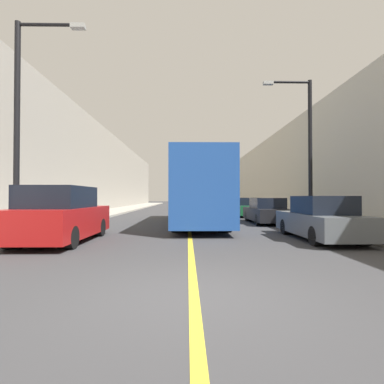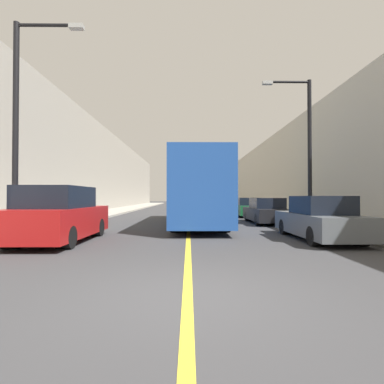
{
  "view_description": "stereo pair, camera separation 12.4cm",
  "coord_description": "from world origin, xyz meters",
  "px_view_note": "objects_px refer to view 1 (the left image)",
  "views": [
    {
      "loc": [
        -0.1,
        -4.57,
        1.53
      ],
      "look_at": [
        0.25,
        17.78,
        1.9
      ],
      "focal_mm": 28.0,
      "sensor_mm": 36.0,
      "label": 1
    },
    {
      "loc": [
        0.02,
        -4.57,
        1.53
      ],
      "look_at": [
        0.25,
        17.78,
        1.9
      ],
      "focal_mm": 28.0,
      "sensor_mm": 36.0,
      "label": 2
    }
  ],
  "objects_px": {
    "car_right_near": "(320,220)",
    "car_right_far": "(247,208)",
    "street_lamp_right": "(306,142)",
    "parked_suv_left": "(61,216)",
    "street_lamp_left": "(23,114)",
    "bus": "(198,191)",
    "car_right_mid": "(266,212)"
  },
  "relations": [
    {
      "from": "car_right_near",
      "to": "bus",
      "type": "bearing_deg",
      "value": 125.19
    },
    {
      "from": "car_right_mid",
      "to": "street_lamp_right",
      "type": "height_order",
      "value": "street_lamp_right"
    },
    {
      "from": "car_right_near",
      "to": "car_right_mid",
      "type": "xyz_separation_m",
      "value": [
        -0.18,
        6.64,
        -0.04
      ]
    },
    {
      "from": "car_right_far",
      "to": "bus",
      "type": "bearing_deg",
      "value": -121.03
    },
    {
      "from": "car_right_mid",
      "to": "car_right_far",
      "type": "xyz_separation_m",
      "value": [
        0.1,
        6.04,
        -0.0
      ]
    },
    {
      "from": "street_lamp_right",
      "to": "car_right_far",
      "type": "bearing_deg",
      "value": 98.81
    },
    {
      "from": "car_right_far",
      "to": "street_lamp_left",
      "type": "distance_m",
      "value": 16.93
    },
    {
      "from": "bus",
      "to": "car_right_near",
      "type": "bearing_deg",
      "value": -54.81
    },
    {
      "from": "car_right_near",
      "to": "street_lamp_left",
      "type": "bearing_deg",
      "value": -179.67
    },
    {
      "from": "parked_suv_left",
      "to": "bus",
      "type": "bearing_deg",
      "value": 52.23
    },
    {
      "from": "car_right_near",
      "to": "car_right_mid",
      "type": "relative_size",
      "value": 1.0
    },
    {
      "from": "car_right_near",
      "to": "car_right_far",
      "type": "distance_m",
      "value": 12.68
    },
    {
      "from": "parked_suv_left",
      "to": "car_right_far",
      "type": "relative_size",
      "value": 1.01
    },
    {
      "from": "car_right_far",
      "to": "street_lamp_right",
      "type": "xyz_separation_m",
      "value": [
        1.3,
        -8.38,
        3.64
      ]
    },
    {
      "from": "car_right_far",
      "to": "street_lamp_right",
      "type": "distance_m",
      "value": 9.23
    },
    {
      "from": "car_right_near",
      "to": "street_lamp_right",
      "type": "height_order",
      "value": "street_lamp_right"
    },
    {
      "from": "parked_suv_left",
      "to": "street_lamp_left",
      "type": "relative_size",
      "value": 0.62
    },
    {
      "from": "car_right_near",
      "to": "street_lamp_right",
      "type": "distance_m",
      "value": 5.75
    },
    {
      "from": "parked_suv_left",
      "to": "car_right_near",
      "type": "bearing_deg",
      "value": 2.7
    },
    {
      "from": "car_right_mid",
      "to": "street_lamp_left",
      "type": "relative_size",
      "value": 0.61
    },
    {
      "from": "car_right_far",
      "to": "car_right_near",
      "type": "bearing_deg",
      "value": -89.65
    },
    {
      "from": "car_right_far",
      "to": "car_right_mid",
      "type": "bearing_deg",
      "value": -90.96
    },
    {
      "from": "bus",
      "to": "car_right_mid",
      "type": "relative_size",
      "value": 2.46
    },
    {
      "from": "bus",
      "to": "car_right_mid",
      "type": "distance_m",
      "value": 4.22
    },
    {
      "from": "bus",
      "to": "car_right_far",
      "type": "xyz_separation_m",
      "value": [
        4.08,
        6.78,
        -1.21
      ]
    },
    {
      "from": "bus",
      "to": "parked_suv_left",
      "type": "xyz_separation_m",
      "value": [
        -4.9,
        -6.32,
        -1.0
      ]
    },
    {
      "from": "car_right_far",
      "to": "street_lamp_left",
      "type": "relative_size",
      "value": 0.61
    },
    {
      "from": "bus",
      "to": "car_right_far",
      "type": "height_order",
      "value": "bus"
    },
    {
      "from": "bus",
      "to": "street_lamp_right",
      "type": "xyz_separation_m",
      "value": [
        5.38,
        -1.59,
        2.43
      ]
    },
    {
      "from": "parked_suv_left",
      "to": "street_lamp_left",
      "type": "xyz_separation_m",
      "value": [
        -1.5,
        0.37,
        3.59
      ]
    },
    {
      "from": "car_right_near",
      "to": "car_right_far",
      "type": "relative_size",
      "value": 1.0
    },
    {
      "from": "bus",
      "to": "street_lamp_right",
      "type": "distance_m",
      "value": 6.11
    }
  ]
}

